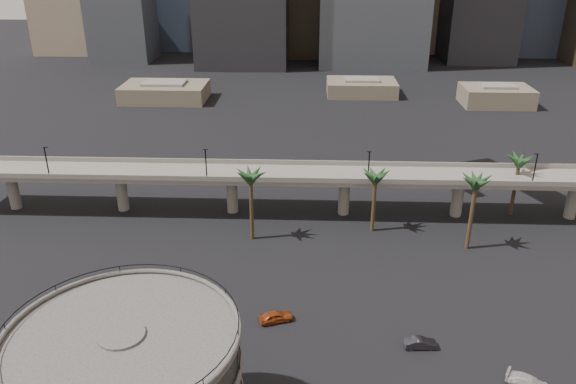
{
  "coord_description": "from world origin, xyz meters",
  "views": [
    {
      "loc": [
        4.03,
        -45.13,
        49.25
      ],
      "look_at": [
        1.11,
        28.0,
        16.52
      ],
      "focal_mm": 35.0,
      "sensor_mm": 36.0,
      "label": 1
    }
  ],
  "objects_px": {
    "overpass": "(288,178)",
    "car_c": "(529,383)",
    "car_b": "(421,343)",
    "car_a": "(276,316)"
  },
  "relations": [
    {
      "from": "overpass",
      "to": "car_c",
      "type": "height_order",
      "value": "overpass"
    },
    {
      "from": "overpass",
      "to": "car_a",
      "type": "distance_m",
      "value": 35.7
    },
    {
      "from": "car_b",
      "to": "car_c",
      "type": "height_order",
      "value": "car_c"
    },
    {
      "from": "car_b",
      "to": "overpass",
      "type": "bearing_deg",
      "value": 22.09
    },
    {
      "from": "overpass",
      "to": "car_a",
      "type": "relative_size",
      "value": 27.21
    },
    {
      "from": "car_c",
      "to": "car_a",
      "type": "bearing_deg",
      "value": 99.4
    },
    {
      "from": "car_b",
      "to": "car_c",
      "type": "bearing_deg",
      "value": -123.76
    },
    {
      "from": "overpass",
      "to": "car_a",
      "type": "height_order",
      "value": "overpass"
    },
    {
      "from": "car_b",
      "to": "car_c",
      "type": "relative_size",
      "value": 0.84
    },
    {
      "from": "car_b",
      "to": "car_a",
      "type": "bearing_deg",
      "value": 72.37
    }
  ]
}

